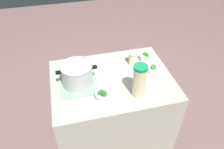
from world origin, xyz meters
name	(u,v)px	position (x,y,z in m)	size (l,w,h in m)	color
ground_plane	(112,136)	(0.00, 0.00, 0.00)	(8.00, 8.00, 0.00)	#775A58
counter_slab	(112,111)	(0.00, 0.00, 0.43)	(1.05, 0.79, 0.87)	#ABA998
dish_cloth	(78,83)	(-0.29, 0.01, 0.87)	(0.32, 0.34, 0.01)	#7DBE87
cooking_pot	(77,74)	(-0.29, 0.01, 0.97)	(0.33, 0.27, 0.19)	#B7B7BC
lemonade_pitcher	(139,81)	(0.16, -0.23, 1.01)	(0.11, 0.11, 0.29)	beige
mason_jar	(133,59)	(0.24, 0.17, 0.93)	(0.09, 0.09, 0.12)	beige
broccoli_bowl_front	(153,69)	(0.39, 0.01, 0.90)	(0.12, 0.12, 0.08)	silver
broccoli_bowl_center	(146,57)	(0.39, 0.20, 0.90)	(0.13, 0.13, 0.08)	silver
broccoli_bowl_back	(102,95)	(-0.13, -0.21, 0.91)	(0.10, 0.10, 0.09)	silver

